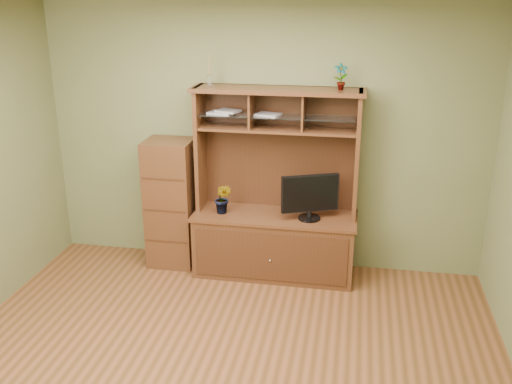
# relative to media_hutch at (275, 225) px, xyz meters

# --- Properties ---
(room) EXTENTS (4.54, 4.04, 2.74)m
(room) POSITION_rel_media_hutch_xyz_m (-0.17, -1.73, 0.83)
(room) COLOR #533317
(room) RESTS_ON ground
(media_hutch) EXTENTS (1.66, 0.61, 1.90)m
(media_hutch) POSITION_rel_media_hutch_xyz_m (0.00, 0.00, 0.00)
(media_hutch) COLOR #432113
(media_hutch) RESTS_ON room
(monitor) EXTENTS (0.54, 0.26, 0.45)m
(monitor) POSITION_rel_media_hutch_xyz_m (0.35, -0.08, 0.37)
(monitor) COLOR black
(monitor) RESTS_ON media_hutch
(orchid_plant) EXTENTS (0.20, 0.17, 0.31)m
(orchid_plant) POSITION_rel_media_hutch_xyz_m (-0.52, -0.08, 0.28)
(orchid_plant) COLOR #36571E
(orchid_plant) RESTS_ON media_hutch
(top_plant) EXTENTS (0.15, 0.12, 0.25)m
(top_plant) POSITION_rel_media_hutch_xyz_m (0.59, 0.08, 1.50)
(top_plant) COLOR #2E6122
(top_plant) RESTS_ON media_hutch
(reed_diffuser) EXTENTS (0.06, 0.06, 0.30)m
(reed_diffuser) POSITION_rel_media_hutch_xyz_m (-0.66, 0.08, 1.50)
(reed_diffuser) COLOR silver
(reed_diffuser) RESTS_ON media_hutch
(magazines) EXTENTS (0.73, 0.23, 0.04)m
(magazines) POSITION_rel_media_hutch_xyz_m (-0.38, 0.08, 1.13)
(magazines) COLOR #9E9EA3
(magazines) RESTS_ON media_hutch
(side_cabinet) EXTENTS (0.48, 0.44, 1.35)m
(side_cabinet) POSITION_rel_media_hutch_xyz_m (-1.10, 0.03, 0.15)
(side_cabinet) COLOR #432113
(side_cabinet) RESTS_ON room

